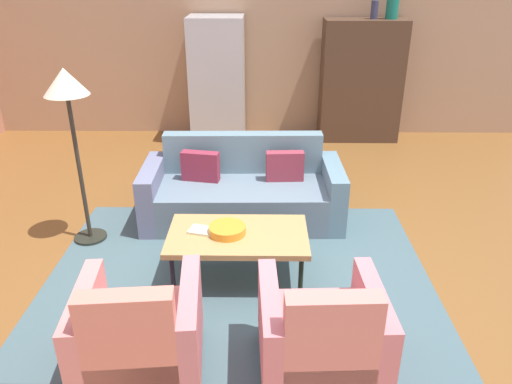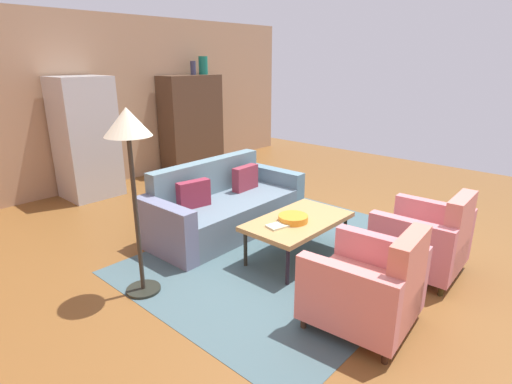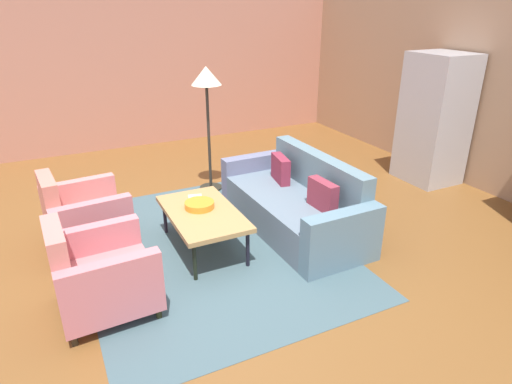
# 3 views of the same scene
# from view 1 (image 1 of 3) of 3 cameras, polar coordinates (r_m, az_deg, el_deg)

# --- Properties ---
(ground_plane) EXTENTS (10.28, 10.28, 0.00)m
(ground_plane) POSITION_cam_1_polar(r_m,az_deg,el_deg) (4.45, -0.10, -10.01)
(ground_plane) COLOR brown
(wall_back) EXTENTS (8.56, 0.12, 2.80)m
(wall_back) POSITION_cam_1_polar(r_m,az_deg,el_deg) (7.92, 0.37, 16.80)
(wall_back) COLOR tan
(wall_back) RESTS_ON ground
(area_rug) EXTENTS (3.40, 2.60, 0.01)m
(area_rug) POSITION_cam_1_polar(r_m,az_deg,el_deg) (4.51, -2.01, -9.41)
(area_rug) COLOR #435E64
(area_rug) RESTS_ON ground
(couch) EXTENTS (2.12, 0.94, 0.86)m
(couch) POSITION_cam_1_polar(r_m,az_deg,el_deg) (5.35, -1.52, 0.06)
(couch) COLOR slate
(couch) RESTS_ON ground
(coffee_table) EXTENTS (1.20, 0.70, 0.45)m
(coffee_table) POSITION_cam_1_polar(r_m,az_deg,el_deg) (4.25, -2.12, -5.26)
(coffee_table) COLOR #262720
(coffee_table) RESTS_ON ground
(armchair_left) EXTENTS (0.87, 0.87, 0.88)m
(armchair_left) POSITION_cam_1_polar(r_m,az_deg,el_deg) (3.43, -13.43, -16.01)
(armchair_left) COLOR #38291E
(armchair_left) RESTS_ON ground
(armchair_right) EXTENTS (0.84, 0.84, 0.88)m
(armchair_right) POSITION_cam_1_polar(r_m,az_deg,el_deg) (3.36, 7.68, -16.48)
(armchair_right) COLOR #2B2A13
(armchair_right) RESTS_ON ground
(fruit_bowl) EXTENTS (0.32, 0.32, 0.07)m
(fruit_bowl) POSITION_cam_1_polar(r_m,az_deg,el_deg) (4.22, -3.35, -4.39)
(fruit_bowl) COLOR orange
(fruit_bowl) RESTS_ON coffee_table
(book_stack) EXTENTS (0.27, 0.21, 0.02)m
(book_stack) POSITION_cam_1_polar(r_m,az_deg,el_deg) (4.27, -6.11, -4.47)
(book_stack) COLOR beige
(book_stack) RESTS_ON coffee_table
(cabinet) EXTENTS (1.20, 0.51, 1.80)m
(cabinet) POSITION_cam_1_polar(r_m,az_deg,el_deg) (7.81, 12.05, 12.42)
(cabinet) COLOR #4B3323
(cabinet) RESTS_ON ground
(vase_tall) EXTENTS (0.10, 0.10, 0.25)m
(vase_tall) POSITION_cam_1_polar(r_m,az_deg,el_deg) (7.68, 13.56, 19.84)
(vase_tall) COLOR #343654
(vase_tall) RESTS_ON cabinet
(vase_round) EXTENTS (0.17, 0.17, 0.34)m
(vase_round) POSITION_cam_1_polar(r_m,az_deg,el_deg) (7.73, 15.51, 19.99)
(vase_round) COLOR #15715C
(vase_round) RESTS_ON cabinet
(refrigerator) EXTENTS (0.80, 0.73, 1.85)m
(refrigerator) POSITION_cam_1_polar(r_m,az_deg,el_deg) (7.59, -4.47, 12.71)
(refrigerator) COLOR #B7BABF
(refrigerator) RESTS_ON ground
(floor_lamp) EXTENTS (0.40, 0.40, 1.72)m
(floor_lamp) POSITION_cam_1_polar(r_m,az_deg,el_deg) (4.78, -20.96, 10.03)
(floor_lamp) COLOR black
(floor_lamp) RESTS_ON ground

